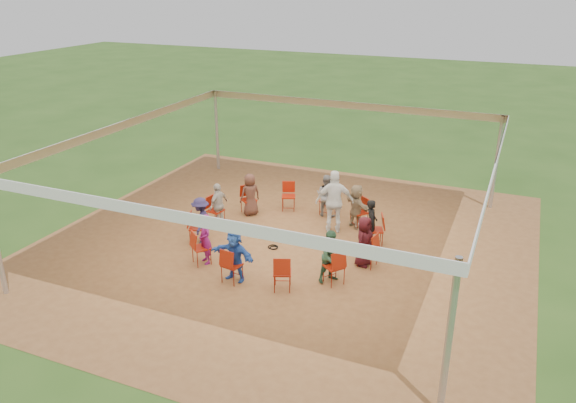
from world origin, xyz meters
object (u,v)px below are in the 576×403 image
at_px(standing_person, 335,202).
at_px(laptop, 366,224).
at_px(chair_0, 375,230).
at_px(chair_4, 249,200).
at_px(chair_10, 334,267).
at_px(person_seated_9, 364,241).
at_px(person_seated_6, 205,239).
at_px(chair_1, 359,212).
at_px(person_seated_0, 371,223).
at_px(person_seated_2, 326,195).
at_px(person_seated_4, 219,205).
at_px(chair_6, 197,228).
at_px(chair_5, 216,211).
at_px(person_seated_1, 356,206).
at_px(person_seated_3, 250,195).
at_px(chair_8, 232,265).
at_px(chair_9, 282,273).
at_px(chair_11, 368,250).
at_px(person_seated_7, 235,255).
at_px(person_seated_8, 332,256).
at_px(person_seated_5, 201,221).
at_px(chair_7, 201,248).
at_px(cable_coil, 273,247).
at_px(chair_3, 288,196).

bearing_deg(standing_person, laptop, 132.83).
relative_size(chair_0, chair_4, 1.00).
bearing_deg(chair_10, person_seated_9, 20.33).
bearing_deg(person_seated_6, chair_1, 90.00).
xyz_separation_m(chair_10, person_seated_0, (0.25, 2.39, 0.22)).
relative_size(person_seated_2, person_seated_4, 1.00).
xyz_separation_m(chair_6, chair_10, (4.21, -0.63, 0.00)).
bearing_deg(person_seated_2, chair_5, 43.57).
bearing_deg(person_seated_1, person_seated_0, 165.00).
relative_size(person_seated_6, laptop, 3.19).
distance_m(person_seated_3, person_seated_4, 1.21).
distance_m(chair_4, person_seated_0, 4.16).
bearing_deg(person_seated_4, chair_8, 43.57).
xyz_separation_m(chair_8, chair_9, (1.26, 0.14, 0.00)).
bearing_deg(chair_11, person_seated_3, 75.38).
height_order(chair_10, laptop, chair_10).
height_order(person_seated_3, person_seated_4, same).
bearing_deg(laptop, person_seated_7, 121.16).
bearing_deg(standing_person, chair_1, -154.65).
bearing_deg(chair_4, person_seated_8, 90.00).
bearing_deg(person_seated_3, laptop, 118.84).
xyz_separation_m(chair_0, standing_person, (-1.33, 0.40, 0.48)).
height_order(person_seated_5, person_seated_9, same).
distance_m(chair_1, person_seated_5, 4.64).
relative_size(chair_8, person_seated_3, 0.68).
bearing_deg(person_seated_6, person_seated_7, 15.00).
distance_m(chair_0, chair_7, 4.75).
xyz_separation_m(chair_1, standing_person, (-0.57, -0.62, 0.48)).
bearing_deg(person_seated_1, person_seated_5, 75.00).
bearing_deg(person_seated_9, chair_10, 170.33).
relative_size(chair_11, standing_person, 0.49).
xyz_separation_m(chair_8, person_seated_3, (-1.46, 3.89, 0.22)).
bearing_deg(person_seated_7, chair_5, 136.43).
distance_m(standing_person, laptop, 1.22).
xyz_separation_m(person_seated_5, person_seated_6, (0.72, -0.97, 0.00)).
height_order(chair_7, chair_10, same).
relative_size(chair_1, chair_9, 1.00).
height_order(person_seated_3, person_seated_7, same).
xyz_separation_m(chair_4, person_seated_9, (4.23, -1.88, 0.22)).
bearing_deg(cable_coil, standing_person, 55.16).
xyz_separation_m(chair_3, chair_5, (-1.53, -1.92, 0.00)).
bearing_deg(chair_6, chair_4, 150.00).
height_order(chair_4, cable_coil, chair_4).
height_order(chair_9, person_seated_8, person_seated_8).
distance_m(chair_4, person_seated_9, 4.64).
relative_size(person_seated_2, person_seated_7, 1.00).
xyz_separation_m(chair_1, person_seated_6, (-2.99, -3.75, 0.22)).
xyz_separation_m(chair_7, person_seated_4, (-0.78, 2.27, 0.22)).
bearing_deg(chair_5, chair_0, 105.00).
height_order(chair_1, chair_7, same).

